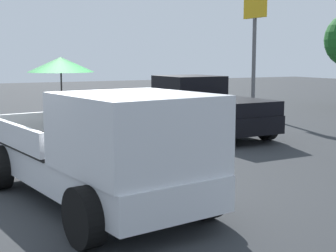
% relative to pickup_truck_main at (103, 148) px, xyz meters
% --- Properties ---
extents(ground_plane, '(80.00, 80.00, 0.00)m').
position_rel_pickup_truck_main_xyz_m(ground_plane, '(-0.42, -0.06, -0.98)').
color(ground_plane, '#2D3033').
extents(pickup_truck_main, '(5.26, 2.82, 2.41)m').
position_rel_pickup_truck_main_xyz_m(pickup_truck_main, '(0.00, 0.00, 0.00)').
color(pickup_truck_main, black).
rests_on(pickup_truck_main, ground).
extents(pickup_truck_far, '(4.86, 2.30, 1.80)m').
position_rel_pickup_truck_main_xyz_m(pickup_truck_far, '(-5.82, 5.49, -0.10)').
color(pickup_truck_far, black).
rests_on(pickup_truck_far, ground).
extents(motel_sign, '(1.40, 0.16, 4.89)m').
position_rel_pickup_truck_main_xyz_m(motel_sign, '(-9.36, 9.99, 2.48)').
color(motel_sign, '#59595B').
rests_on(motel_sign, ground).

